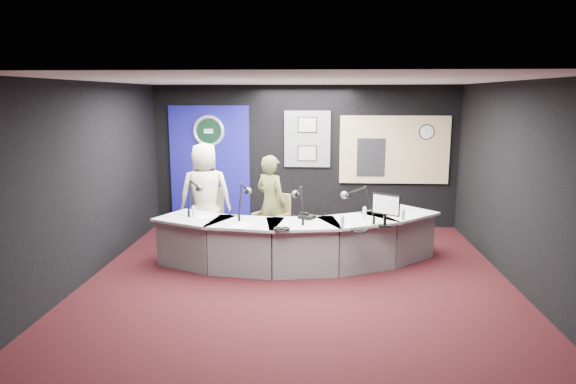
# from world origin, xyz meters

# --- Properties ---
(ground) EXTENTS (6.00, 6.00, 0.00)m
(ground) POSITION_xyz_m (0.00, 0.00, 0.00)
(ground) COLOR black
(ground) RESTS_ON ground
(ceiling) EXTENTS (6.00, 6.00, 0.02)m
(ceiling) POSITION_xyz_m (0.00, 0.00, 2.80)
(ceiling) COLOR silver
(ceiling) RESTS_ON ground
(wall_back) EXTENTS (6.00, 0.02, 2.80)m
(wall_back) POSITION_xyz_m (0.00, 3.00, 1.40)
(wall_back) COLOR black
(wall_back) RESTS_ON ground
(wall_front) EXTENTS (6.00, 0.02, 2.80)m
(wall_front) POSITION_xyz_m (0.00, -3.00, 1.40)
(wall_front) COLOR black
(wall_front) RESTS_ON ground
(wall_left) EXTENTS (0.02, 6.00, 2.80)m
(wall_left) POSITION_xyz_m (-3.00, 0.00, 1.40)
(wall_left) COLOR black
(wall_left) RESTS_ON ground
(wall_right) EXTENTS (0.02, 6.00, 2.80)m
(wall_right) POSITION_xyz_m (3.00, 0.00, 1.40)
(wall_right) COLOR black
(wall_right) RESTS_ON ground
(broadcast_desk) EXTENTS (4.50, 1.90, 0.75)m
(broadcast_desk) POSITION_xyz_m (-0.05, 0.55, 0.38)
(broadcast_desk) COLOR #B1B3B5
(broadcast_desk) RESTS_ON ground
(backdrop_panel) EXTENTS (1.60, 0.05, 2.30)m
(backdrop_panel) POSITION_xyz_m (-1.90, 2.97, 1.25)
(backdrop_panel) COLOR navy
(backdrop_panel) RESTS_ON wall_back
(agency_seal) EXTENTS (0.63, 0.07, 0.63)m
(agency_seal) POSITION_xyz_m (-1.90, 2.93, 1.90)
(agency_seal) COLOR silver
(agency_seal) RESTS_ON backdrop_panel
(seal_center) EXTENTS (0.48, 0.01, 0.48)m
(seal_center) POSITION_xyz_m (-1.90, 2.94, 1.90)
(seal_center) COLOR black
(seal_center) RESTS_ON backdrop_panel
(pinboard) EXTENTS (0.90, 0.04, 1.10)m
(pinboard) POSITION_xyz_m (0.05, 2.97, 1.75)
(pinboard) COLOR slate
(pinboard) RESTS_ON wall_back
(framed_photo_upper) EXTENTS (0.34, 0.02, 0.27)m
(framed_photo_upper) POSITION_xyz_m (0.05, 2.94, 2.03)
(framed_photo_upper) COLOR gray
(framed_photo_upper) RESTS_ON pinboard
(framed_photo_lower) EXTENTS (0.34, 0.02, 0.27)m
(framed_photo_lower) POSITION_xyz_m (0.05, 2.94, 1.47)
(framed_photo_lower) COLOR gray
(framed_photo_lower) RESTS_ON pinboard
(booth_window_frame) EXTENTS (2.12, 0.06, 1.32)m
(booth_window_frame) POSITION_xyz_m (1.75, 2.97, 1.55)
(booth_window_frame) COLOR tan
(booth_window_frame) RESTS_ON wall_back
(booth_glow) EXTENTS (2.00, 0.02, 1.20)m
(booth_glow) POSITION_xyz_m (1.75, 2.96, 1.55)
(booth_glow) COLOR beige
(booth_glow) RESTS_ON booth_window_frame
(equipment_rack) EXTENTS (0.55, 0.02, 0.75)m
(equipment_rack) POSITION_xyz_m (1.30, 2.94, 1.40)
(equipment_rack) COLOR black
(equipment_rack) RESTS_ON booth_window_frame
(wall_clock) EXTENTS (0.28, 0.01, 0.28)m
(wall_clock) POSITION_xyz_m (2.35, 2.94, 1.90)
(wall_clock) COLOR white
(wall_clock) RESTS_ON booth_window_frame
(armchair_left) EXTENTS (0.57, 0.57, 0.88)m
(armchair_left) POSITION_xyz_m (-1.68, 1.52, 0.44)
(armchair_left) COLOR #9E7A48
(armchair_left) RESTS_ON ground
(armchair_right) EXTENTS (0.68, 0.68, 0.88)m
(armchair_right) POSITION_xyz_m (-0.51, 1.27, 0.44)
(armchair_right) COLOR #9E7A48
(armchair_right) RESTS_ON ground
(draped_jacket) EXTENTS (0.51, 0.18, 0.70)m
(draped_jacket) POSITION_xyz_m (-1.66, 1.77, 0.62)
(draped_jacket) COLOR #666456
(draped_jacket) RESTS_ON armchair_left
(person_man) EXTENTS (0.98, 0.74, 1.81)m
(person_man) POSITION_xyz_m (-1.68, 1.52, 0.91)
(person_man) COLOR beige
(person_man) RESTS_ON ground
(person_woman) EXTENTS (0.71, 0.66, 1.63)m
(person_woman) POSITION_xyz_m (-0.51, 1.27, 0.81)
(person_woman) COLOR brown
(person_woman) RESTS_ON ground
(computer_monitor) EXTENTS (0.36, 0.26, 0.29)m
(computer_monitor) POSITION_xyz_m (1.23, 0.09, 1.07)
(computer_monitor) COLOR black
(computer_monitor) RESTS_ON broadcast_desk
(desk_phone) EXTENTS (0.28, 0.27, 0.06)m
(desk_phone) POSITION_xyz_m (0.11, 0.49, 0.78)
(desk_phone) COLOR black
(desk_phone) RESTS_ON broadcast_desk
(headphones_near) EXTENTS (0.24, 0.24, 0.04)m
(headphones_near) POSITION_xyz_m (0.86, -0.20, 0.77)
(headphones_near) COLOR black
(headphones_near) RESTS_ON broadcast_desk
(headphones_far) EXTENTS (0.21, 0.21, 0.03)m
(headphones_far) POSITION_xyz_m (-0.23, -0.20, 0.77)
(headphones_far) COLOR black
(headphones_far) RESTS_ON broadcast_desk
(paper_stack) EXTENTS (0.27, 0.32, 0.00)m
(paper_stack) POSITION_xyz_m (-1.47, 0.50, 0.75)
(paper_stack) COLOR white
(paper_stack) RESTS_ON broadcast_desk
(notepad) EXTENTS (0.36, 0.40, 0.00)m
(notepad) POSITION_xyz_m (-0.85, 0.00, 0.75)
(notepad) COLOR white
(notepad) RESTS_ON broadcast_desk
(boom_mic_a) EXTENTS (0.16, 0.74, 0.60)m
(boom_mic_a) POSITION_xyz_m (-1.70, 0.80, 1.05)
(boom_mic_a) COLOR black
(boom_mic_a) RESTS_ON broadcast_desk
(boom_mic_b) EXTENTS (0.18, 0.74, 0.60)m
(boom_mic_b) POSITION_xyz_m (-0.87, 0.59, 1.05)
(boom_mic_b) COLOR black
(boom_mic_b) RESTS_ON broadcast_desk
(boom_mic_c) EXTENTS (0.26, 0.72, 0.60)m
(boom_mic_c) POSITION_xyz_m (-0.01, 0.38, 1.05)
(boom_mic_c) COLOR black
(boom_mic_c) RESTS_ON broadcast_desk
(boom_mic_d) EXTENTS (0.53, 0.58, 0.60)m
(boom_mic_d) POSITION_xyz_m (0.88, 0.43, 1.05)
(boom_mic_d) COLOR black
(boom_mic_d) RESTS_ON broadcast_desk
(water_bottles) EXTENTS (3.25, 0.62, 0.18)m
(water_bottles) POSITION_xyz_m (-0.04, 0.29, 0.84)
(water_bottles) COLOR silver
(water_bottles) RESTS_ON broadcast_desk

